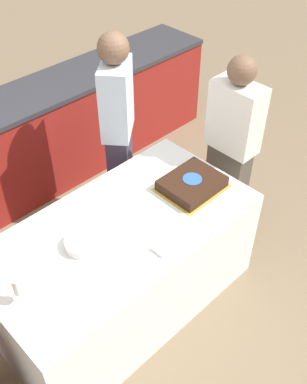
{
  "coord_description": "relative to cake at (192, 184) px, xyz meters",
  "views": [
    {
      "loc": [
        -1.2,
        -1.53,
        2.77
      ],
      "look_at": [
        0.29,
        0.0,
        0.86
      ],
      "focal_mm": 42.0,
      "sensor_mm": 36.0,
      "label": 1
    }
  ],
  "objects": [
    {
      "name": "ground_plane",
      "position": [
        -0.58,
        0.07,
        -0.8
      ],
      "size": [
        14.0,
        14.0,
        0.0
      ],
      "primitive_type": "plane",
      "color": "#7A664C"
    },
    {
      "name": "back_counter",
      "position": [
        -0.58,
        1.6,
        -0.34
      ],
      "size": [
        4.4,
        0.58,
        0.92
      ],
      "color": "maroon",
      "rests_on": "ground_plane"
    },
    {
      "name": "dining_table",
      "position": [
        -0.58,
        0.07,
        -0.42
      ],
      "size": [
        1.75,
        0.92,
        0.76
      ],
      "color": "silver",
      "rests_on": "ground_plane"
    },
    {
      "name": "cake",
      "position": [
        0.0,
        0.0,
        0.0
      ],
      "size": [
        0.43,
        0.36,
        0.08
      ],
      "color": "gold",
      "rests_on": "dining_table"
    },
    {
      "name": "plate_stack",
      "position": [
        -0.85,
        0.1,
        -0.01
      ],
      "size": [
        0.21,
        0.21,
        0.05
      ],
      "color": "white",
      "rests_on": "dining_table"
    },
    {
      "name": "wine_glass",
      "position": [
        -1.31,
        0.01,
        0.09
      ],
      "size": [
        0.06,
        0.06,
        0.19
      ],
      "color": "white",
      "rests_on": "dining_table"
    },
    {
      "name": "side_plate_near_cake",
      "position": [
        -0.05,
        0.34,
        -0.04
      ],
      "size": [
        0.21,
        0.21,
        0.0
      ],
      "color": "white",
      "rests_on": "dining_table"
    },
    {
      "name": "utensil_pile",
      "position": [
        -0.5,
        -0.25,
        -0.03
      ],
      "size": [
        0.16,
        0.09,
        0.02
      ],
      "color": "white",
      "rests_on": "dining_table"
    },
    {
      "name": "person_cutting_cake",
      "position": [
        0.0,
        0.75,
        0.05
      ],
      "size": [
        0.4,
        0.38,
        1.62
      ],
      "rotation": [
        0.0,
        0.0,
        -2.43
      ],
      "color": "#383347",
      "rests_on": "ground_plane"
    },
    {
      "name": "person_seated_right",
      "position": [
        0.51,
        0.07,
        -0.01
      ],
      "size": [
        0.2,
        0.37,
        1.52
      ],
      "rotation": [
        0.0,
        0.0,
        -1.57
      ],
      "color": "#4C4238",
      "rests_on": "ground_plane"
    }
  ]
}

